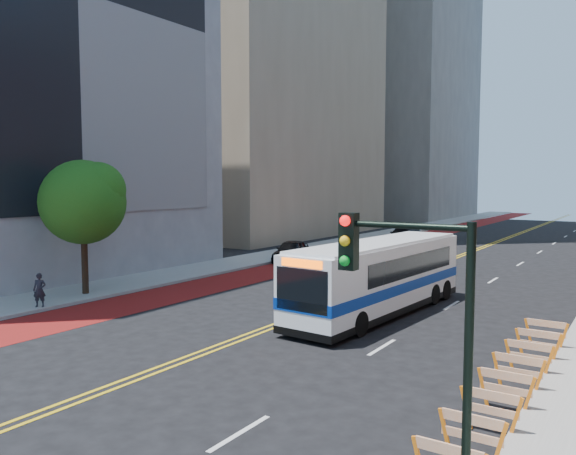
% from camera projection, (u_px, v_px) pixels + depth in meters
% --- Properties ---
extents(ground, '(160.00, 160.00, 0.00)m').
position_uv_depth(ground, '(156.00, 370.00, 17.11)').
color(ground, black).
rests_on(ground, ground).
extents(sidewalk_left, '(4.00, 140.00, 0.15)m').
position_uv_depth(sidewalk_left, '(315.00, 248.00, 48.68)').
color(sidewalk_left, gray).
rests_on(sidewalk_left, ground).
extents(bus_lane_paint, '(3.60, 140.00, 0.01)m').
position_uv_depth(bus_lane_paint, '(355.00, 252.00, 46.56)').
color(bus_lane_paint, maroon).
rests_on(bus_lane_paint, ground).
extents(center_line_inner, '(0.14, 140.00, 0.01)m').
position_uv_depth(center_line_inner, '(450.00, 259.00, 42.24)').
color(center_line_inner, gold).
rests_on(center_line_inner, ground).
extents(center_line_outer, '(0.14, 140.00, 0.01)m').
position_uv_depth(center_line_outer, '(455.00, 259.00, 42.05)').
color(center_line_outer, gold).
rests_on(center_line_outer, ground).
extents(lane_dashes, '(0.14, 98.20, 0.01)m').
position_uv_depth(lane_dashes, '(540.00, 252.00, 46.20)').
color(lane_dashes, silver).
rests_on(lane_dashes, ground).
extents(grey_building_left, '(14.10, 24.00, 30.00)m').
position_uv_depth(grey_building_left, '(5.00, 29.00, 33.97)').
color(grey_building_left, gray).
rests_on(grey_building_left, ground).
extents(midrise_left_far, '(20.00, 26.00, 65.00)m').
position_uv_depth(midrise_left_far, '(400.00, 20.00, 92.68)').
color(midrise_left_far, slate).
rests_on(midrise_left_far, ground).
extents(construction_barriers, '(1.42, 10.91, 1.00)m').
position_uv_depth(construction_barriers, '(512.00, 376.00, 14.68)').
color(construction_barriers, orange).
rests_on(construction_barriers, ground).
extents(street_tree, '(4.20, 4.20, 6.70)m').
position_uv_depth(street_tree, '(84.00, 199.00, 27.88)').
color(street_tree, black).
rests_on(street_tree, sidewalk_left).
extents(traffic_signal, '(2.21, 0.34, 5.07)m').
position_uv_depth(traffic_signal, '(412.00, 311.00, 8.75)').
color(traffic_signal, black).
rests_on(traffic_signal, sidewalk_right).
extents(transit_bus, '(3.35, 11.75, 3.19)m').
position_uv_depth(transit_bus, '(381.00, 276.00, 24.47)').
color(transit_bus, white).
rests_on(transit_bus, ground).
extents(car_a, '(3.07, 4.95, 1.57)m').
position_uv_depth(car_a, '(291.00, 251.00, 40.50)').
color(car_a, black).
rests_on(car_a, ground).
extents(car_b, '(2.19, 4.19, 1.31)m').
position_uv_depth(car_b, '(429.00, 250.00, 42.17)').
color(car_b, black).
rests_on(car_b, ground).
extents(car_c, '(2.44, 5.60, 1.60)m').
position_uv_depth(car_c, '(404.00, 236.00, 52.15)').
color(car_c, black).
rests_on(car_c, ground).
extents(pedestrian, '(0.66, 0.63, 1.53)m').
position_uv_depth(pedestrian, '(40.00, 290.00, 25.13)').
color(pedestrian, black).
rests_on(pedestrian, sidewalk_left).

